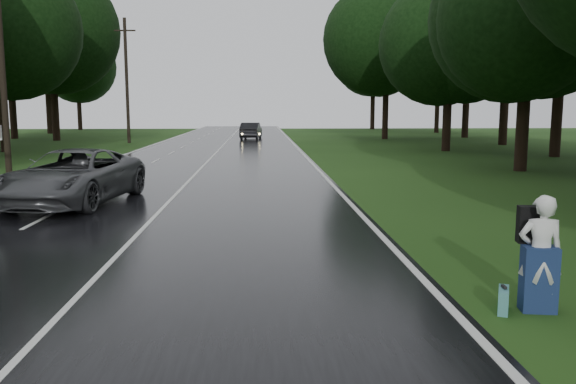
% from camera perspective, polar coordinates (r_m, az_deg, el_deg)
% --- Properties ---
extents(ground, '(160.00, 160.00, 0.00)m').
position_cam_1_polar(ground, '(8.86, -22.51, -12.51)').
color(ground, '#214414').
rests_on(ground, ground).
extents(road, '(12.00, 140.00, 0.04)m').
position_cam_1_polar(road, '(28.10, -8.79, 1.94)').
color(road, black).
rests_on(road, ground).
extents(lane_center, '(0.12, 140.00, 0.01)m').
position_cam_1_polar(lane_center, '(28.10, -8.79, 1.99)').
color(lane_center, silver).
rests_on(lane_center, road).
extents(grey_car, '(3.70, 6.49, 1.71)m').
position_cam_1_polar(grey_car, '(19.64, -20.21, 1.43)').
color(grey_car, '#47494C').
rests_on(grey_car, road).
extents(far_car, '(2.17, 5.01, 1.60)m').
position_cam_1_polar(far_car, '(57.03, -3.62, 5.98)').
color(far_car, black).
rests_on(far_car, road).
extents(hitchhiker, '(0.71, 0.65, 1.78)m').
position_cam_1_polar(hitchhiker, '(9.55, 23.33, -5.89)').
color(hitchhiker, silver).
rests_on(hitchhiker, ground).
extents(suitcase, '(0.33, 0.52, 0.36)m').
position_cam_1_polar(suitcase, '(9.48, 20.28, -9.88)').
color(suitcase, teal).
rests_on(suitcase, ground).
extents(utility_pole_mid, '(1.80, 0.28, 10.23)m').
position_cam_1_polar(utility_pole_mid, '(29.55, -25.56, 1.50)').
color(utility_pole_mid, black).
rests_on(utility_pole_mid, ground).
extents(utility_pole_far, '(1.80, 0.28, 10.67)m').
position_cam_1_polar(utility_pole_far, '(53.27, -15.25, 4.65)').
color(utility_pole_far, black).
rests_on(utility_pole_far, ground).
extents(tree_left_e, '(9.06, 9.06, 14.15)m').
position_cam_1_polar(tree_left_e, '(45.42, -25.86, 3.55)').
color(tree_left_e, black).
rests_on(tree_left_e, ground).
extents(tree_left_f, '(11.00, 11.00, 17.19)m').
position_cam_1_polar(tree_left_f, '(59.40, -21.63, 4.70)').
color(tree_left_f, black).
rests_on(tree_left_f, ground).
extents(tree_right_d, '(8.12, 8.12, 12.69)m').
position_cam_1_polar(tree_right_d, '(30.63, 21.70, 1.93)').
color(tree_right_d, black).
rests_on(tree_right_d, ground).
extents(tree_right_e, '(8.19, 8.19, 12.79)m').
position_cam_1_polar(tree_right_e, '(43.33, 15.14, 3.90)').
color(tree_right_e, black).
rests_on(tree_right_e, ground).
extents(tree_right_f, '(10.57, 10.57, 16.51)m').
position_cam_1_polar(tree_right_f, '(58.76, 9.42, 5.13)').
color(tree_right_f, black).
rests_on(tree_right_f, ground).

